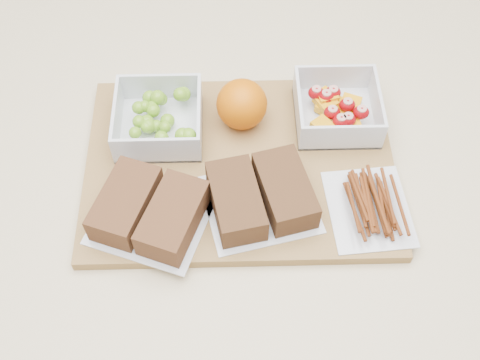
{
  "coord_description": "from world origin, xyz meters",
  "views": [
    {
      "loc": [
        -0.0,
        -0.46,
        1.58
      ],
      "look_at": [
        0.01,
        -0.02,
        0.93
      ],
      "focal_mm": 45.0,
      "sensor_mm": 36.0,
      "label": 1
    }
  ],
  "objects_px": {
    "orange": "(242,104)",
    "cutting_board": "(240,165)",
    "sandwich_bag_center": "(261,196)",
    "fruit_container": "(337,110)",
    "pretzel_bag": "(370,204)",
    "sandwich_bag_left": "(149,211)",
    "grape_container": "(160,118)"
  },
  "relations": [
    {
      "from": "orange",
      "to": "cutting_board",
      "type": "bearing_deg",
      "value": -93.49
    },
    {
      "from": "sandwich_bag_center",
      "to": "fruit_container",
      "type": "bearing_deg",
      "value": 51.52
    },
    {
      "from": "fruit_container",
      "to": "pretzel_bag",
      "type": "bearing_deg",
      "value": -80.35
    },
    {
      "from": "orange",
      "to": "sandwich_bag_left",
      "type": "height_order",
      "value": "orange"
    },
    {
      "from": "sandwich_bag_center",
      "to": "grape_container",
      "type": "bearing_deg",
      "value": 135.76
    },
    {
      "from": "cutting_board",
      "to": "fruit_container",
      "type": "distance_m",
      "value": 0.16
    },
    {
      "from": "cutting_board",
      "to": "fruit_container",
      "type": "bearing_deg",
      "value": 28.1
    },
    {
      "from": "fruit_container",
      "to": "sandwich_bag_center",
      "type": "xyz_separation_m",
      "value": [
        -0.11,
        -0.14,
        0.0
      ]
    },
    {
      "from": "orange",
      "to": "fruit_container",
      "type": "bearing_deg",
      "value": 0.56
    },
    {
      "from": "cutting_board",
      "to": "sandwich_bag_left",
      "type": "distance_m",
      "value": 0.15
    },
    {
      "from": "sandwich_bag_center",
      "to": "orange",
      "type": "bearing_deg",
      "value": 98.15
    },
    {
      "from": "fruit_container",
      "to": "grape_container",
      "type": "bearing_deg",
      "value": -177.18
    },
    {
      "from": "fruit_container",
      "to": "sandwich_bag_left",
      "type": "bearing_deg",
      "value": -147.51
    },
    {
      "from": "orange",
      "to": "pretzel_bag",
      "type": "xyz_separation_m",
      "value": [
        0.16,
        -0.15,
        -0.02
      ]
    },
    {
      "from": "cutting_board",
      "to": "orange",
      "type": "distance_m",
      "value": 0.08
    },
    {
      "from": "grape_container",
      "to": "fruit_container",
      "type": "bearing_deg",
      "value": 2.82
    },
    {
      "from": "pretzel_bag",
      "to": "sandwich_bag_center",
      "type": "bearing_deg",
      "value": 175.83
    },
    {
      "from": "fruit_container",
      "to": "sandwich_bag_center",
      "type": "bearing_deg",
      "value": -128.48
    },
    {
      "from": "cutting_board",
      "to": "fruit_container",
      "type": "xyz_separation_m",
      "value": [
        0.14,
        0.07,
        0.03
      ]
    },
    {
      "from": "orange",
      "to": "sandwich_bag_center",
      "type": "xyz_separation_m",
      "value": [
        0.02,
        -0.14,
        -0.01
      ]
    },
    {
      "from": "cutting_board",
      "to": "pretzel_bag",
      "type": "height_order",
      "value": "pretzel_bag"
    },
    {
      "from": "cutting_board",
      "to": "sandwich_bag_center",
      "type": "xyz_separation_m",
      "value": [
        0.02,
        -0.07,
        0.03
      ]
    },
    {
      "from": "orange",
      "to": "sandwich_bag_center",
      "type": "bearing_deg",
      "value": -81.85
    },
    {
      "from": "grape_container",
      "to": "sandwich_bag_left",
      "type": "relative_size",
      "value": 0.68
    },
    {
      "from": "orange",
      "to": "sandwich_bag_center",
      "type": "distance_m",
      "value": 0.14
    },
    {
      "from": "cutting_board",
      "to": "sandwich_bag_center",
      "type": "height_order",
      "value": "sandwich_bag_center"
    },
    {
      "from": "sandwich_bag_center",
      "to": "cutting_board",
      "type": "bearing_deg",
      "value": 109.62
    },
    {
      "from": "sandwich_bag_center",
      "to": "pretzel_bag",
      "type": "xyz_separation_m",
      "value": [
        0.14,
        -0.01,
        -0.01
      ]
    },
    {
      "from": "cutting_board",
      "to": "fruit_container",
      "type": "relative_size",
      "value": 3.64
    },
    {
      "from": "sandwich_bag_left",
      "to": "sandwich_bag_center",
      "type": "xyz_separation_m",
      "value": [
        0.14,
        0.02,
        -0.0
      ]
    },
    {
      "from": "grape_container",
      "to": "pretzel_bag",
      "type": "distance_m",
      "value": 0.31
    },
    {
      "from": "cutting_board",
      "to": "orange",
      "type": "bearing_deg",
      "value": 86.57
    }
  ]
}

